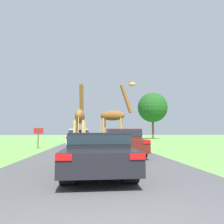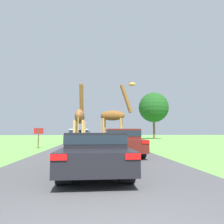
{
  "view_description": "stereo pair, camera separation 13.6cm",
  "coord_description": "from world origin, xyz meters",
  "px_view_note": "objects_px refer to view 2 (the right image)",
  "views": [
    {
      "loc": [
        -0.23,
        -1.99,
        1.23
      ],
      "look_at": [
        1.28,
        13.33,
        2.79
      ],
      "focal_mm": 32.0,
      "sensor_mm": 36.0,
      "label": 1
    },
    {
      "loc": [
        -0.09,
        -2.0,
        1.23
      ],
      "look_at": [
        1.28,
        13.33,
        2.79
      ],
      "focal_mm": 32.0,
      "sensor_mm": 36.0,
      "label": 2
    }
  ],
  "objects_px": {
    "car_queue_right": "(79,137)",
    "car_queue_left": "(82,136)",
    "car_lead_maroon": "(96,151)",
    "giraffe_companion": "(80,116)",
    "giraffe_near_road": "(115,116)",
    "car_far_ahead": "(122,141)",
    "tree_left_edge": "(154,107)",
    "sign_post": "(39,134)"
  },
  "relations": [
    {
      "from": "tree_left_edge",
      "to": "sign_post",
      "type": "bearing_deg",
      "value": -127.0
    },
    {
      "from": "car_far_ahead",
      "to": "sign_post",
      "type": "bearing_deg",
      "value": 138.37
    },
    {
      "from": "car_queue_left",
      "to": "sign_post",
      "type": "relative_size",
      "value": 2.95
    },
    {
      "from": "car_queue_right",
      "to": "giraffe_near_road",
      "type": "bearing_deg",
      "value": -38.35
    },
    {
      "from": "car_queue_left",
      "to": "sign_post",
      "type": "xyz_separation_m",
      "value": [
        -2.88,
        -7.31,
        0.34
      ]
    },
    {
      "from": "sign_post",
      "to": "giraffe_near_road",
      "type": "bearing_deg",
      "value": -4.21
    },
    {
      "from": "car_queue_left",
      "to": "car_lead_maroon",
      "type": "bearing_deg",
      "value": -85.3
    },
    {
      "from": "car_lead_maroon",
      "to": "car_queue_left",
      "type": "xyz_separation_m",
      "value": [
        -1.39,
        16.89,
        0.07
      ]
    },
    {
      "from": "car_lead_maroon",
      "to": "sign_post",
      "type": "height_order",
      "value": "sign_post"
    },
    {
      "from": "car_far_ahead",
      "to": "sign_post",
      "type": "xyz_separation_m",
      "value": [
        -5.7,
        5.07,
        0.33
      ]
    },
    {
      "from": "giraffe_companion",
      "to": "tree_left_edge",
      "type": "bearing_deg",
      "value": 62.85
    },
    {
      "from": "car_queue_right",
      "to": "tree_left_edge",
      "type": "height_order",
      "value": "tree_left_edge"
    },
    {
      "from": "giraffe_companion",
      "to": "car_queue_right",
      "type": "height_order",
      "value": "giraffe_companion"
    },
    {
      "from": "giraffe_near_road",
      "to": "car_lead_maroon",
      "type": "bearing_deg",
      "value": 4.09
    },
    {
      "from": "tree_left_edge",
      "to": "giraffe_companion",
      "type": "bearing_deg",
      "value": -118.83
    },
    {
      "from": "sign_post",
      "to": "car_far_ahead",
      "type": "bearing_deg",
      "value": -41.63
    },
    {
      "from": "giraffe_companion",
      "to": "tree_left_edge",
      "type": "xyz_separation_m",
      "value": [
        11.96,
        21.73,
        3.45
      ]
    },
    {
      "from": "car_queue_right",
      "to": "car_far_ahead",
      "type": "relative_size",
      "value": 0.98
    },
    {
      "from": "car_queue_left",
      "to": "sign_post",
      "type": "distance_m",
      "value": 7.87
    },
    {
      "from": "giraffe_near_road",
      "to": "car_far_ahead",
      "type": "distance_m",
      "value": 4.96
    },
    {
      "from": "giraffe_near_road",
      "to": "tree_left_edge",
      "type": "height_order",
      "value": "tree_left_edge"
    },
    {
      "from": "giraffe_companion",
      "to": "car_queue_left",
      "type": "xyz_separation_m",
      "value": [
        -0.34,
        8.91,
        -1.59
      ]
    },
    {
      "from": "giraffe_companion",
      "to": "car_far_ahead",
      "type": "xyz_separation_m",
      "value": [
        2.48,
        -3.48,
        -1.58
      ]
    },
    {
      "from": "car_queue_right",
      "to": "car_far_ahead",
      "type": "bearing_deg",
      "value": -68.18
    },
    {
      "from": "giraffe_companion",
      "to": "car_far_ahead",
      "type": "bearing_deg",
      "value": -52.77
    },
    {
      "from": "car_queue_left",
      "to": "car_far_ahead",
      "type": "distance_m",
      "value": 12.7
    },
    {
      "from": "giraffe_near_road",
      "to": "car_queue_right",
      "type": "bearing_deg",
      "value": -114.72
    },
    {
      "from": "giraffe_companion",
      "to": "sign_post",
      "type": "relative_size",
      "value": 3.34
    },
    {
      "from": "car_lead_maroon",
      "to": "car_queue_left",
      "type": "distance_m",
      "value": 16.95
    },
    {
      "from": "giraffe_near_road",
      "to": "car_lead_maroon",
      "type": "xyz_separation_m",
      "value": [
        -1.54,
        -9.15,
        -1.84
      ]
    },
    {
      "from": "car_queue_left",
      "to": "car_far_ahead",
      "type": "height_order",
      "value": "car_far_ahead"
    },
    {
      "from": "car_lead_maroon",
      "to": "tree_left_edge",
      "type": "bearing_deg",
      "value": 69.85
    },
    {
      "from": "tree_left_edge",
      "to": "sign_post",
      "type": "xyz_separation_m",
      "value": [
        -15.18,
        -20.14,
        -4.71
      ]
    },
    {
      "from": "giraffe_near_road",
      "to": "sign_post",
      "type": "bearing_deg",
      "value": -80.57
    },
    {
      "from": "car_queue_right",
      "to": "car_queue_left",
      "type": "distance_m",
      "value": 5.47
    },
    {
      "from": "tree_left_edge",
      "to": "sign_post",
      "type": "distance_m",
      "value": 25.66
    },
    {
      "from": "tree_left_edge",
      "to": "giraffe_near_road",
      "type": "bearing_deg",
      "value": -114.49
    },
    {
      "from": "giraffe_companion",
      "to": "car_far_ahead",
      "type": "height_order",
      "value": "giraffe_companion"
    },
    {
      "from": "car_queue_right",
      "to": "sign_post",
      "type": "relative_size",
      "value": 2.6
    },
    {
      "from": "car_queue_right",
      "to": "tree_left_edge",
      "type": "bearing_deg",
      "value": 56.2
    },
    {
      "from": "car_far_ahead",
      "to": "car_queue_left",
      "type": "bearing_deg",
      "value": 102.84
    },
    {
      "from": "giraffe_near_road",
      "to": "car_lead_maroon",
      "type": "relative_size",
      "value": 1.3
    }
  ]
}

